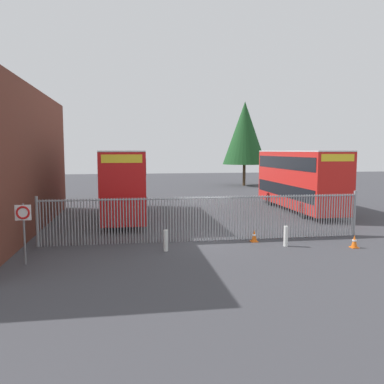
% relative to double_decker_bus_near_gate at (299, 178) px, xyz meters
% --- Properties ---
extents(ground_plane, '(100.00, 100.00, 0.00)m').
position_rel_double_decker_bus_near_gate_xyz_m(ground_plane, '(-8.72, -0.64, -2.42)').
color(ground_plane, '#3D3D42').
extents(palisade_fence, '(15.92, 0.14, 2.35)m').
position_rel_double_decker_bus_near_gate_xyz_m(palisade_fence, '(-8.67, -8.64, -1.24)').
color(palisade_fence, gray).
rests_on(palisade_fence, ground).
extents(double_decker_bus_near_gate, '(2.54, 10.81, 4.42)m').
position_rel_double_decker_bus_near_gate_xyz_m(double_decker_bus_near_gate, '(0.00, 0.00, 0.00)').
color(double_decker_bus_near_gate, red).
rests_on(double_decker_bus_near_gate, ground).
extents(double_decker_bus_behind_fence_left, '(2.54, 10.81, 4.42)m').
position_rel_double_decker_bus_near_gate_xyz_m(double_decker_bus_behind_fence_left, '(-12.72, -1.00, 0.00)').
color(double_decker_bus_behind_fence_left, red).
rests_on(double_decker_bus_behind_fence_left, ground).
extents(bollard_near_left, '(0.20, 0.20, 0.95)m').
position_rel_double_decker_bus_near_gate_xyz_m(bollard_near_left, '(-10.80, -10.36, -1.95)').
color(bollard_near_left, silver).
rests_on(bollard_near_left, ground).
extents(bollard_center_front, '(0.20, 0.20, 0.95)m').
position_rel_double_decker_bus_near_gate_xyz_m(bollard_center_front, '(-5.22, -10.34, -1.95)').
color(bollard_center_front, silver).
rests_on(bollard_center_front, ground).
extents(traffic_cone_by_gate, '(0.34, 0.34, 0.59)m').
position_rel_double_decker_bus_near_gate_xyz_m(traffic_cone_by_gate, '(-6.38, -9.25, -2.13)').
color(traffic_cone_by_gate, orange).
rests_on(traffic_cone_by_gate, ground).
extents(traffic_cone_mid_forecourt, '(0.34, 0.34, 0.59)m').
position_rel_double_decker_bus_near_gate_xyz_m(traffic_cone_mid_forecourt, '(-2.24, -11.11, -2.13)').
color(traffic_cone_mid_forecourt, orange).
rests_on(traffic_cone_mid_forecourt, ground).
extents(speed_limit_sign_post, '(0.60, 0.14, 2.40)m').
position_rel_double_decker_bus_near_gate_xyz_m(speed_limit_sign_post, '(-16.39, -11.57, -0.65)').
color(speed_limit_sign_post, slate).
rests_on(speed_limit_sign_post, ground).
extents(tree_tall_back, '(5.47, 5.47, 10.53)m').
position_rel_double_decker_bus_near_gate_xyz_m(tree_tall_back, '(2.01, 20.86, 4.19)').
color(tree_tall_back, '#4C3823').
rests_on(tree_tall_back, ground).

